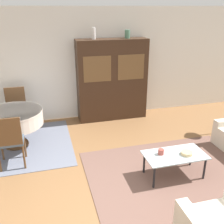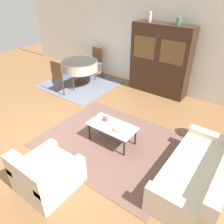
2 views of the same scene
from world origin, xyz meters
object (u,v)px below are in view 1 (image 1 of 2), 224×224
Objects in this scene: coffee_table at (175,157)px; display_cabinet at (112,80)px; cup at (161,152)px; bowl at (187,153)px; dining_chair_far at (16,107)px; vase_short at (127,34)px; dining_chair_near at (10,139)px; dining_table at (13,118)px; vase_tall at (94,33)px.

display_cabinet is (-0.33, 2.75, 0.62)m from coffee_table.
display_cabinet is 20.48× the size of cup.
cup is 0.50× the size of bowl.
display_cabinet reaches higher than bowl.
cup is (2.41, -2.55, -0.10)m from dining_chair_far.
display_cabinet is 10.26× the size of vase_short.
cup is (-0.22, 0.06, 0.09)m from coffee_table.
coffee_table is at bearing -20.78° from dining_chair_near.
dining_chair_near is at bearing 159.22° from coffee_table.
vase_short reaches higher than dining_chair_far.
coffee_table is 3.20m from dining_table.
vase_short reaches higher than display_cabinet.
dining_table is 0.81m from dining_chair_near.
dining_chair_near is 10.13× the size of cup.
coffee_table is 2.84m from display_cabinet.
display_cabinet is 10.32× the size of bowl.
dining_chair_near is at bearing 159.50° from bowl.
coffee_table is 5.29× the size of bowl.
dining_chair_far is (0.00, 1.62, 0.00)m from dining_chair_near.
coffee_table is at bearing 163.62° from bowl.
coffee_table is at bearing -16.10° from cup.
coffee_table is at bearing -34.48° from dining_table.
dining_chair_near is at bearing 90.00° from dining_chair_far.
vase_short is at bearing 84.20° from cup.
display_cabinet is at bearing 37.30° from dining_chair_near.
vase_short is (0.05, 2.76, 1.70)m from coffee_table.
vase_tall reaches higher than coffee_table.
dining_chair_near reaches higher than dining_table.
display_cabinet reaches higher than cup.
display_cabinet is 2.91m from bowl.
coffee_table is 0.25m from cup.
dining_chair_far is at bearing -175.81° from vase_tall.
vase_tall reaches higher than dining_chair_far.
dining_chair_far reaches higher than cup.
cup reaches higher than coffee_table.
cup is at bearing -87.79° from display_cabinet.
vase_tall is at bearing 180.00° from vase_short.
bowl is (0.18, -0.05, 0.07)m from coffee_table.
vase_short is at bearing 92.73° from bowl.
dining_table is 12.12× the size of cup.
dining_table is at bearing 144.10° from cup.
coffee_table is at bearing 135.16° from dining_chair_far.
display_cabinet reaches higher than coffee_table.
dining_table is 1.20× the size of dining_chair_far.
display_cabinet is at bearing 92.21° from cup.
cup is at bearing -21.20° from dining_chair_near.
dining_chair_near is at bearing -136.89° from vase_tall.
display_cabinet is 2.74m from cup.
coffee_table is 0.87× the size of dining_table.
coffee_table is 3.24m from vase_short.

